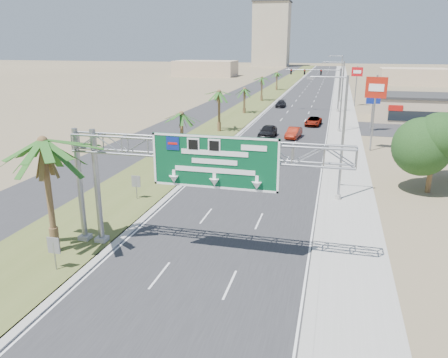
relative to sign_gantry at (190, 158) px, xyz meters
name	(u,v)px	position (x,y,z in m)	size (l,w,h in m)	color
road	(311,91)	(1.06, 100.07, -6.05)	(12.00, 300.00, 0.02)	#28282B
sidewalk_right	(343,92)	(9.56, 100.07, -6.01)	(4.00, 300.00, 0.10)	#9E9B93
median_grass	(275,90)	(-8.94, 100.07, -6.00)	(7.00, 300.00, 0.12)	#505A27
opposing_road	(250,90)	(-15.94, 100.07, -6.05)	(8.00, 300.00, 0.02)	#28282B
sign_gantry	(190,158)	(0.00, 0.00, 0.00)	(16.75, 1.24, 7.50)	gray
palm_near	(43,142)	(-8.14, -1.93, 0.87)	(5.70, 5.70, 8.35)	brown
palm_row_b	(181,115)	(-8.44, 22.07, -1.16)	(3.99, 3.99, 5.95)	brown
palm_row_c	(219,93)	(-8.44, 38.07, -0.39)	(3.99, 3.99, 6.75)	brown
palm_row_d	(245,89)	(-8.44, 56.07, -1.64)	(3.99, 3.99, 5.45)	brown
palm_row_e	(262,78)	(-8.44, 75.07, -0.97)	(3.99, 3.99, 6.15)	brown
palm_row_f	(277,73)	(-8.44, 100.07, -1.35)	(3.99, 3.99, 5.75)	brown
streetlight_near	(340,144)	(8.36, 12.07, -1.36)	(3.27, 0.44, 10.00)	gray
streetlight_mid	(340,100)	(8.36, 42.07, -1.36)	(3.27, 0.44, 10.00)	gray
streetlight_far	(340,80)	(8.36, 78.07, -1.36)	(3.27, 0.44, 10.00)	gray
signal_mast	(328,86)	(6.23, 62.05, -1.21)	(10.28, 0.71, 8.00)	gray
store_building	(430,109)	(23.06, 56.07, -4.06)	(18.00, 10.00, 4.00)	tan
oak_near	(435,141)	(16.06, 16.07, -1.53)	(4.50, 4.50, 6.80)	brown
median_signback_a	(54,248)	(-6.74, -3.93, -4.61)	(0.75, 0.08, 2.08)	gray
median_signback_b	(136,183)	(-7.44, 8.07, -4.61)	(0.75, 0.08, 2.08)	gray
tower_distant	(271,35)	(-30.94, 240.07, 11.44)	(20.00, 16.00, 35.00)	tan
building_distant_left	(205,68)	(-43.94, 150.07, -3.06)	(24.00, 14.00, 6.00)	tan
building_distant_right	(413,76)	(31.06, 130.07, -3.56)	(20.00, 12.00, 5.00)	tan
car_left_lane	(268,131)	(-0.94, 35.73, -5.21)	(1.99, 4.95, 1.69)	black
car_mid_lane	(294,133)	(2.56, 36.19, -5.33)	(1.53, 4.39, 1.45)	maroon
car_right_lane	(313,121)	(4.61, 46.55, -5.39)	(2.22, 4.82, 1.34)	gray
car_far	(281,104)	(-3.00, 66.44, -5.41)	(1.82, 4.47, 1.30)	black
pole_sign_red_near	(376,92)	(12.23, 31.03, 0.91)	(2.41, 0.80, 8.87)	gray
pole_sign_blue	(374,95)	(13.01, 43.54, -0.75)	(2.01, 0.78, 7.27)	gray
pole_sign_red_far	(357,75)	(11.57, 71.66, 0.27)	(2.21, 0.77, 8.04)	gray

